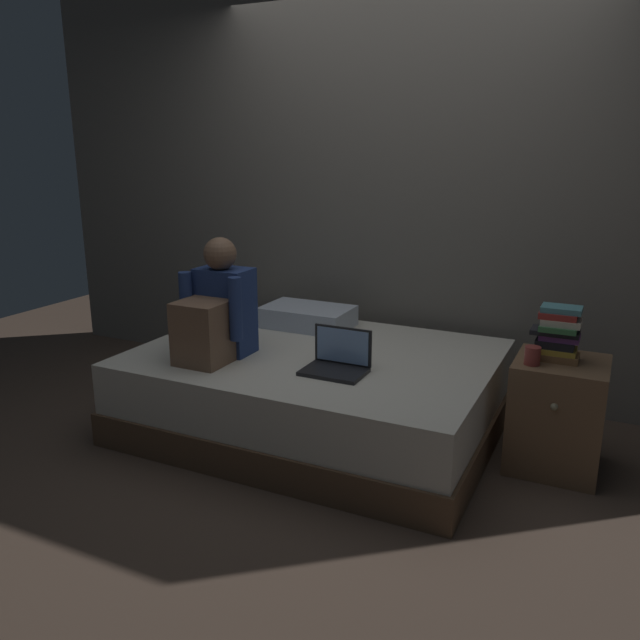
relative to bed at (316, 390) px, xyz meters
The scene contains 9 objects.
ground_plane 0.43m from the bed, 56.31° to the right, with size 8.00×8.00×0.00m, color #47382D.
wall_back 1.45m from the bed, 77.47° to the left, with size 5.60×0.10×2.70m, color slate.
bed is the anchor object (origin of this frame).
nightstand 1.31m from the bed, ahead, with size 0.44×0.46×0.57m.
person_sitting 0.73m from the bed, 145.71° to the right, with size 0.39×0.44×0.66m.
laptop 0.45m from the bed, 45.12° to the right, with size 0.32×0.23×0.22m.
pillow 0.61m from the bed, 122.22° to the left, with size 0.56×0.36×0.13m, color silver.
book_stack 1.35m from the bed, ahead, with size 0.23×0.17×0.27m.
mug 1.23m from the bed, ahead, with size 0.08×0.08×0.09m, color #933833.
Camera 1 is at (1.32, -2.78, 1.59)m, focal length 35.74 mm.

